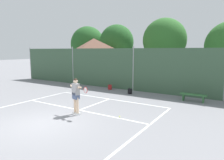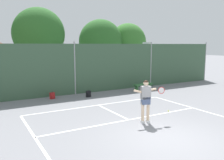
{
  "view_description": "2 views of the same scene",
  "coord_description": "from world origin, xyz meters",
  "px_view_note": "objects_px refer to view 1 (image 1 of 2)",
  "views": [
    {
      "loc": [
        7.31,
        -5.69,
        3.24
      ],
      "look_at": [
        1.0,
        4.25,
        1.52
      ],
      "focal_mm": 32.8,
      "sensor_mm": 36.0,
      "label": 1
    },
    {
      "loc": [
        -5.77,
        -6.08,
        3.33
      ],
      "look_at": [
        0.13,
        4.2,
        1.57
      ],
      "focal_mm": 38.23,
      "sensor_mm": 36.0,
      "label": 2
    }
  ],
  "objects_px": {
    "tennis_player": "(76,93)",
    "courtside_bench": "(193,96)",
    "backpack_red": "(110,87)",
    "backpack_black": "(130,91)",
    "tennis_ball": "(120,117)"
  },
  "relations": [
    {
      "from": "tennis_ball",
      "to": "tennis_player",
      "type": "bearing_deg",
      "value": -158.96
    },
    {
      "from": "backpack_red",
      "to": "backpack_black",
      "type": "relative_size",
      "value": 1.0
    },
    {
      "from": "tennis_player",
      "to": "courtside_bench",
      "type": "distance_m",
      "value": 7.51
    },
    {
      "from": "tennis_player",
      "to": "courtside_bench",
      "type": "bearing_deg",
      "value": 53.51
    },
    {
      "from": "backpack_red",
      "to": "courtside_bench",
      "type": "distance_m",
      "value": 6.67
    },
    {
      "from": "tennis_ball",
      "to": "backpack_black",
      "type": "distance_m",
      "value": 5.51
    },
    {
      "from": "backpack_red",
      "to": "courtside_bench",
      "type": "height_order",
      "value": "courtside_bench"
    },
    {
      "from": "tennis_player",
      "to": "backpack_red",
      "type": "relative_size",
      "value": 4.01
    },
    {
      "from": "courtside_bench",
      "to": "tennis_ball",
      "type": "bearing_deg",
      "value": -114.53
    },
    {
      "from": "tennis_player",
      "to": "backpack_red",
      "type": "bearing_deg",
      "value": 108.71
    },
    {
      "from": "courtside_bench",
      "to": "tennis_player",
      "type": "bearing_deg",
      "value": -126.49
    },
    {
      "from": "backpack_black",
      "to": "courtside_bench",
      "type": "relative_size",
      "value": 0.29
    },
    {
      "from": "tennis_ball",
      "to": "backpack_red",
      "type": "xyz_separation_m",
      "value": [
        -4.27,
        5.71,
        0.16
      ]
    },
    {
      "from": "backpack_black",
      "to": "courtside_bench",
      "type": "bearing_deg",
      "value": 1.6
    },
    {
      "from": "tennis_player",
      "to": "courtside_bench",
      "type": "height_order",
      "value": "tennis_player"
    }
  ]
}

